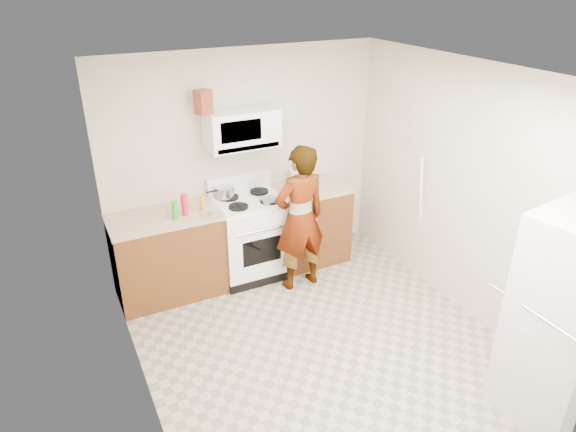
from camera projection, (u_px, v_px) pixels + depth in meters
floor at (322, 344)px, 4.87m from camera, size 3.60×3.60×0.00m
back_wall at (246, 162)px, 5.77m from camera, size 3.20×0.02×2.50m
right_wall at (468, 194)px, 4.96m from camera, size 0.02×3.60×2.50m
cabinet_left at (168, 257)px, 5.46m from camera, size 1.12×0.62×0.90m
counter_left at (164, 217)px, 5.25m from camera, size 1.14×0.64×0.03m
cabinet_right at (310, 224)px, 6.15m from camera, size 0.80×0.62×0.90m
counter_right at (311, 188)px, 5.94m from camera, size 0.82×0.64×0.03m
gas_range at (250, 235)px, 5.81m from camera, size 0.76×0.65×1.13m
microwave at (242, 128)px, 5.39m from camera, size 0.76×0.38×0.40m
person at (300, 219)px, 5.45m from camera, size 0.62×0.42×1.63m
fridge at (569, 322)px, 3.81m from camera, size 0.80×0.80×1.70m
kettle at (297, 177)px, 5.96m from camera, size 0.16×0.16×0.18m
jug at (203, 102)px, 5.08m from camera, size 0.18×0.18×0.24m
saucepan at (225, 192)px, 5.61m from camera, size 0.22×0.22×0.11m
tray at (273, 199)px, 5.56m from camera, size 0.25×0.16×0.05m
bottle_spray at (185, 205)px, 5.21m from camera, size 0.09×0.09×0.23m
bottle_hot_sauce at (202, 203)px, 5.32m from camera, size 0.06×0.06×0.16m
bottle_green_cap at (175, 210)px, 5.13m from camera, size 0.08×0.08×0.19m
pot_lid at (211, 215)px, 5.25m from camera, size 0.34×0.34×0.01m
broom at (420, 216)px, 5.70m from camera, size 0.30×0.17×1.45m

